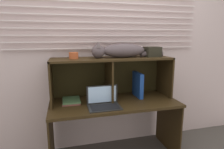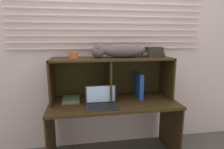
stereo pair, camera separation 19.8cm
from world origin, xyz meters
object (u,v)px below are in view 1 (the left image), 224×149
at_px(cat, 121,51).
at_px(laptop, 104,102).
at_px(binder_upright, 138,85).
at_px(storage_box, 152,52).
at_px(small_basket, 74,56).
at_px(book_stack, 71,101).

bearing_deg(cat, laptop, -137.94).
relative_size(binder_upright, storage_box, 1.72).
bearing_deg(storage_box, small_basket, 180.00).
bearing_deg(small_basket, cat, -0.00).
distance_m(laptop, storage_box, 0.88).
distance_m(laptop, small_basket, 0.62).
xyz_separation_m(cat, book_stack, (-0.60, -0.00, -0.57)).
height_order(laptop, binder_upright, binder_upright).
relative_size(cat, book_stack, 3.38).
distance_m(small_basket, storage_box, 0.96).
relative_size(cat, storage_box, 4.97).
height_order(book_stack, small_basket, small_basket).
relative_size(cat, small_basket, 8.69).
distance_m(cat, book_stack, 0.83).
bearing_deg(cat, binder_upright, 0.00).
relative_size(small_basket, storage_box, 0.57).
bearing_deg(binder_upright, cat, -180.00).
distance_m(binder_upright, small_basket, 0.87).
xyz_separation_m(binder_upright, book_stack, (-0.83, -0.00, -0.14)).
bearing_deg(small_basket, laptop, -39.08).
bearing_deg(binder_upright, book_stack, -179.86).
bearing_deg(cat, book_stack, -179.81).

